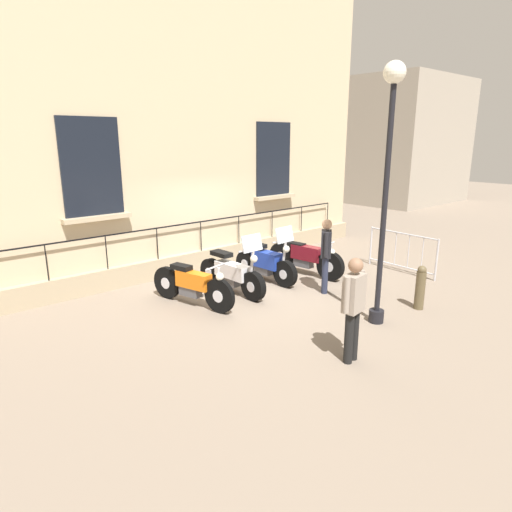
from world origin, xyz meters
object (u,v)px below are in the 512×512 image
Objects in this scene: lamppost at (387,169)px; pedestrian_standing at (353,304)px; motorcycle_maroon at (306,258)px; pedestrian_walking at (326,252)px; bollard at (420,287)px; motorcycle_orange at (193,285)px; crowd_barrier at (402,251)px; motorcycle_blue at (266,264)px; motorcycle_white at (232,274)px.

pedestrian_standing is (0.61, -1.61, -1.92)m from lamppost.
pedestrian_walking is at bearing -29.11° from motorcycle_maroon.
bollard is 0.55× the size of pedestrian_standing.
motorcycle_orange is at bearing -91.50° from motorcycle_maroon.
motorcycle_orange is 2.32× the size of bollard.
lamppost is (3.04, 2.12, 2.43)m from motorcycle_orange.
crowd_barrier is 2.75m from pedestrian_walking.
motorcycle_maroon is 0.48× the size of lamppost.
motorcycle_orange is at bearing -85.50° from motorcycle_blue.
motorcycle_maroon is 1.12× the size of crowd_barrier.
lamppost reaches higher than motorcycle_maroon.
bollard is at bearing 34.38° from motorcycle_white.
motorcycle_maroon is at bearing -179.99° from bollard.
lamppost is 2.66m from pedestrian_walking.
lamppost is (2.95, -1.23, 2.44)m from motorcycle_maroon.
motorcycle_blue is 0.42× the size of lamppost.
motorcycle_white is (-0.08, 1.10, -0.00)m from motorcycle_orange.
motorcycle_orange reaches higher than bollard.
motorcycle_blue is at bearing -118.96° from crowd_barrier.
motorcycle_blue is at bearing 94.50° from motorcycle_orange.
lamppost is (3.21, -0.11, 2.43)m from motorcycle_blue.
motorcycle_orange is at bearing -171.92° from pedestrian_standing.
pedestrian_walking is at bearing 49.38° from motorcycle_white.
motorcycle_orange is 1.27× the size of pedestrian_walking.
pedestrian_walking is (1.29, 2.69, 0.51)m from motorcycle_orange.
motorcycle_maroon is 2.53m from crowd_barrier.
motorcycle_white is 1.06× the size of crowd_barrier.
motorcycle_white is 1.14m from motorcycle_blue.
motorcycle_blue is 4.03m from lamppost.
crowd_barrier is (-1.46, 3.27, -2.31)m from lamppost.
motorcycle_white is at bearing -130.62° from pedestrian_walking.
pedestrian_walking is (-1.75, 0.56, -1.92)m from lamppost.
lamppost is at bearing 110.68° from pedestrian_standing.
motorcycle_white is at bearing -161.75° from lamppost.
lamppost is 2.76× the size of pedestrian_standing.
motorcycle_blue is at bearing 155.83° from pedestrian_standing.
motorcycle_blue is 1.61m from pedestrian_walking.
motorcycle_blue is 3.58m from bollard.
motorcycle_white is 1.09× the size of motorcycle_blue.
motorcycle_maroon is 1.33× the size of pedestrian_standing.
pedestrian_standing is at bearing 8.08° from motorcycle_orange.
bollard is (0.19, 1.23, -2.41)m from lamppost.
crowd_barrier is at bearing 61.04° from motorcycle_blue.
crowd_barrier is at bearing 113.00° from pedestrian_standing.
motorcycle_orange is 1.07× the size of crowd_barrier.
pedestrian_walking is at bearing 64.42° from motorcycle_orange.
lamppost reaches higher than motorcycle_white.
bollard is 2.91m from pedestrian_standing.
motorcycle_maroon is at bearing 141.41° from pedestrian_standing.
lamppost is at bearing -65.88° from crowd_barrier.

